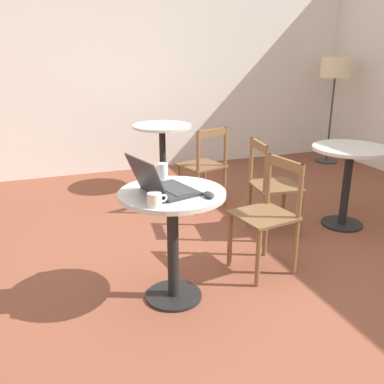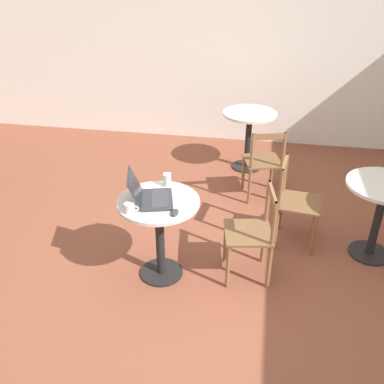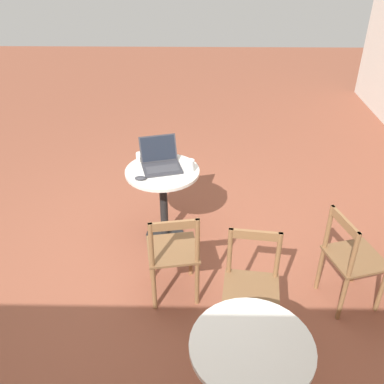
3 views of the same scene
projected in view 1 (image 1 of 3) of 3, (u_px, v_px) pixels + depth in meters
The scene contains 13 objects.
ground_plane at pixel (228, 287), 3.00m from camera, with size 16.00×16.00×0.00m, color brown.
wall_back at pixel (124, 67), 5.42m from camera, with size 9.40×0.06×2.70m.
cafe_table_near at pixel (173, 219), 2.70m from camera, with size 0.67×0.67×0.75m.
cafe_table_mid at pixel (349, 167), 3.86m from camera, with size 0.67×0.67×0.75m.
cafe_table_far at pixel (162, 141), 4.91m from camera, with size 0.67×0.67×0.75m.
chair_near_right at pixel (268, 216), 3.12m from camera, with size 0.45×0.45×0.84m.
chair_mid_left at pixel (271, 187), 3.74m from camera, with size 0.44×0.44×0.84m.
chair_far_front at pixel (204, 167), 4.35m from camera, with size 0.48×0.48×0.84m.
floor_lamp at pixel (335, 73), 5.82m from camera, with size 0.40×0.40×1.45m.
laptop at pixel (163, 186), 2.59m from camera, with size 0.42×0.42×0.24m.
mouse at pixel (209, 195), 2.54m from camera, with size 0.06×0.10×0.03m.
mug at pixel (155, 200), 2.38m from camera, with size 0.12×0.08×0.08m.
drinking_glass at pixel (163, 172), 2.86m from camera, with size 0.07×0.07×0.11m.
Camera 1 is at (-1.14, -2.37, 1.61)m, focal length 40.00 mm.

